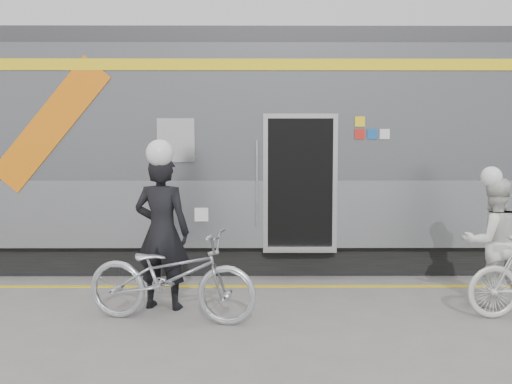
{
  "coord_description": "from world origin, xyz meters",
  "views": [
    {
      "loc": [
        -0.48,
        -6.03,
        2.08
      ],
      "look_at": [
        -0.44,
        1.6,
        1.5
      ],
      "focal_mm": 38.0,
      "sensor_mm": 36.0,
      "label": 1
    }
  ],
  "objects": [
    {
      "name": "safety_strip",
      "position": [
        0.0,
        2.15,
        0.0
      ],
      "size": [
        24.0,
        0.12,
        0.01
      ],
      "primitive_type": "cube",
      "color": "yellow",
      "rests_on": "ground"
    },
    {
      "name": "train",
      "position": [
        -1.92,
        4.19,
        2.05
      ],
      "size": [
        24.0,
        3.17,
        4.1
      ],
      "color": "black",
      "rests_on": "ground"
    },
    {
      "name": "woman",
      "position": [
        2.72,
        1.13,
        0.86
      ],
      "size": [
        0.87,
        0.7,
        1.72
      ],
      "primitive_type": "imported",
      "rotation": [
        0.0,
        0.0,
        3.2
      ],
      "color": "silver",
      "rests_on": "ground"
    },
    {
      "name": "bicycle_left",
      "position": [
        -1.49,
        0.48,
        0.56
      ],
      "size": [
        2.24,
        1.16,
        1.12
      ],
      "primitive_type": "imported",
      "rotation": [
        0.0,
        0.0,
        1.37
      ],
      "color": "#B6B8BE",
      "rests_on": "ground"
    },
    {
      "name": "helmet_man",
      "position": [
        -1.69,
        1.03,
        2.21
      ],
      "size": [
        0.35,
        0.35,
        0.35
      ],
      "primitive_type": "sphere",
      "color": "white",
      "rests_on": "man"
    },
    {
      "name": "helmet_woman",
      "position": [
        2.72,
        1.13,
        1.86
      ],
      "size": [
        0.27,
        0.27,
        0.27
      ],
      "primitive_type": "sphere",
      "color": "white",
      "rests_on": "woman"
    },
    {
      "name": "ground",
      "position": [
        0.0,
        0.0,
        0.0
      ],
      "size": [
        90.0,
        90.0,
        0.0
      ],
      "primitive_type": "plane",
      "color": "slate",
      "rests_on": "ground"
    },
    {
      "name": "man",
      "position": [
        -1.69,
        1.03,
        1.02
      ],
      "size": [
        0.82,
        0.63,
        2.03
      ],
      "primitive_type": "imported",
      "rotation": [
        0.0,
        0.0,
        2.94
      ],
      "color": "black",
      "rests_on": "ground"
    }
  ]
}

